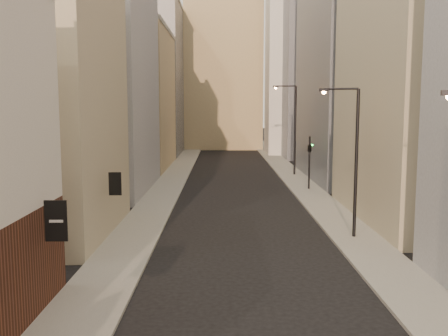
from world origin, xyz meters
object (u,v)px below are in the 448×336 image
(streetlamp_mid, at_px, (352,154))
(traffic_light_right, at_px, (310,149))
(white_tower, at_px, (292,38))
(streetlamp_far, at_px, (293,125))
(clock_tower, at_px, (223,54))

(streetlamp_mid, height_order, traffic_light_right, streetlamp_mid)
(white_tower, height_order, streetlamp_far, white_tower)
(streetlamp_mid, xyz_separation_m, streetlamp_far, (0.41, 27.00, 0.73))
(traffic_light_right, bearing_deg, clock_tower, -83.67)
(streetlamp_far, bearing_deg, clock_tower, 103.07)
(streetlamp_far, bearing_deg, traffic_light_right, -86.86)
(clock_tower, height_order, traffic_light_right, clock_tower)
(clock_tower, relative_size, traffic_light_right, 8.98)
(white_tower, xyz_separation_m, traffic_light_right, (-3.26, -36.03, -14.76))
(white_tower, height_order, traffic_light_right, white_tower)
(clock_tower, distance_m, streetlamp_far, 42.47)
(white_tower, bearing_deg, streetlamp_far, -97.44)
(clock_tower, relative_size, white_tower, 1.08)
(clock_tower, bearing_deg, white_tower, -51.84)
(streetlamp_mid, bearing_deg, traffic_light_right, 107.40)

